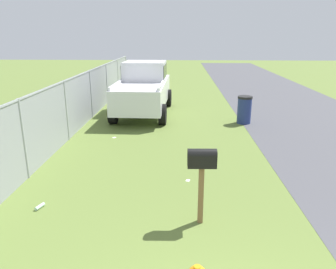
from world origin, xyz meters
The scene contains 7 objects.
mailbox centered at (3.09, 0.19, 1.10)m, with size 0.22×0.49×1.37m.
pickup_truck centered at (11.38, 2.07, 1.10)m, with size 4.93×2.20×2.09m.
trash_bin centered at (9.86, -1.80, 0.51)m, with size 0.53×0.53×1.01m.
fence_section centered at (9.09, 4.06, 1.00)m, with size 20.04×0.07×1.86m.
litter_bottle_midfield_a centered at (3.45, 3.23, 0.04)m, with size 0.07×0.07×0.22m, color #B2D8BF.
litter_wrapper_near_hydrant centered at (4.79, 0.37, 0.00)m, with size 0.12×0.08×0.01m, color silver.
litter_wrapper_midfield_b centered at (7.91, 2.67, 0.00)m, with size 0.12×0.08×0.01m, color silver.
Camera 1 is at (-2.01, 0.57, 3.20)m, focal length 34.97 mm.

